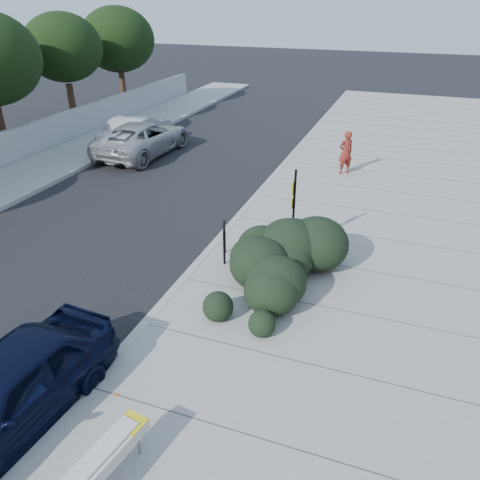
# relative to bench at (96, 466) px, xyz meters

# --- Properties ---
(ground) EXTENTS (120.00, 120.00, 0.00)m
(ground) POSITION_rel_bench_xyz_m (-1.38, 3.63, -0.62)
(ground) COLOR black
(ground) RESTS_ON ground
(sidewalk_near) EXTENTS (11.20, 50.00, 0.15)m
(sidewalk_near) POSITION_rel_bench_xyz_m (4.22, 8.63, -0.54)
(sidewalk_near) COLOR gray
(sidewalk_near) RESTS_ON ground
(curb_near) EXTENTS (0.22, 50.00, 0.17)m
(curb_near) POSITION_rel_bench_xyz_m (-1.38, 8.63, -0.53)
(curb_near) COLOR #9E9E99
(curb_near) RESTS_ON ground
(curb_far) EXTENTS (0.22, 50.00, 0.17)m
(curb_far) POSITION_rel_bench_xyz_m (-9.38, 8.63, -0.53)
(curb_far) COLOR #9E9E99
(curb_far) RESTS_ON ground
(tree_far_e) EXTENTS (4.00, 4.00, 5.90)m
(tree_far_e) POSITION_rel_bench_xyz_m (-13.88, 17.63, 3.57)
(tree_far_e) COLOR #332114
(tree_far_e) RESTS_ON ground
(tree_far_f) EXTENTS (4.40, 4.40, 6.07)m
(tree_far_f) POSITION_rel_bench_xyz_m (-13.88, 22.63, 3.57)
(tree_far_f) COLOR #332114
(tree_far_f) RESTS_ON ground
(bench) EXTENTS (0.72, 1.98, 0.59)m
(bench) POSITION_rel_bench_xyz_m (0.00, 0.00, 0.00)
(bench) COLOR gray
(bench) RESTS_ON sidewalk_near
(bike_rack) EXTENTS (0.29, 0.65, 1.01)m
(bike_rack) POSITION_rel_bench_xyz_m (-0.78, 6.97, 0.14)
(bike_rack) COLOR black
(bike_rack) RESTS_ON sidewalk_near
(sign_post) EXTENTS (0.09, 0.28, 2.44)m
(sign_post) POSITION_rel_bench_xyz_m (0.85, 7.95, 0.92)
(sign_post) COLOR black
(sign_post) RESTS_ON sidewalk_near
(hedge) EXTENTS (3.23, 4.44, 1.50)m
(hedge) POSITION_rel_bench_xyz_m (0.97, 6.13, 0.28)
(hedge) COLOR black
(hedge) RESTS_ON sidewalk_near
(sedan_navy) EXTENTS (2.05, 4.43, 1.47)m
(sedan_navy) POSITION_rel_bench_xyz_m (-2.18, 0.57, 0.12)
(sedan_navy) COLOR black
(sedan_navy) RESTS_ON ground
(wagon_silver) EXTENTS (1.67, 4.61, 1.51)m
(wagon_silver) POSITION_rel_bench_xyz_m (-8.88, 15.86, 0.14)
(wagon_silver) COLOR #AEAEB3
(wagon_silver) RESTS_ON ground
(suv_silver) EXTENTS (2.70, 5.51, 1.51)m
(suv_silver) POSITION_rel_bench_xyz_m (-8.01, 14.94, 0.14)
(suv_silver) COLOR #A3A6A9
(suv_silver) RESTS_ON ground
(pedestrian) EXTENTS (0.75, 0.73, 1.73)m
(pedestrian) POSITION_rel_bench_xyz_m (1.22, 15.05, 0.40)
(pedestrian) COLOR maroon
(pedestrian) RESTS_ON sidewalk_near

